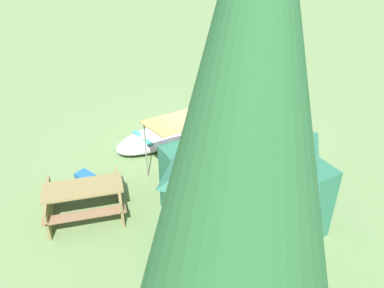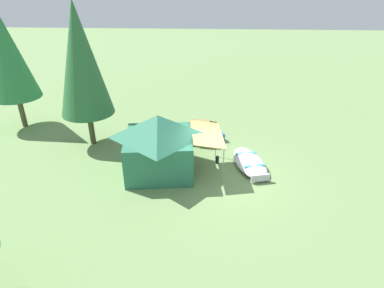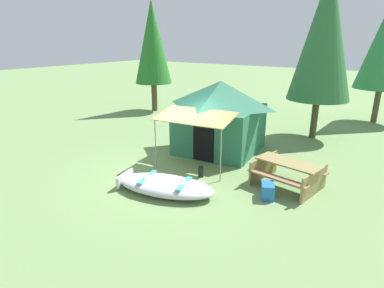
{
  "view_description": "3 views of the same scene",
  "coord_description": "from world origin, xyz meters",
  "px_view_note": "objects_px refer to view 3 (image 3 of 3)",
  "views": [
    {
      "loc": [
        3.92,
        8.22,
        6.22
      ],
      "look_at": [
        0.66,
        0.82,
        1.14
      ],
      "focal_mm": 37.03,
      "sensor_mm": 36.0,
      "label": 1
    },
    {
      "loc": [
        -11.74,
        0.55,
        7.6
      ],
      "look_at": [
        0.83,
        1.21,
        1.02
      ],
      "focal_mm": 30.92,
      "sensor_mm": 36.0,
      "label": 2
    },
    {
      "loc": [
        5.88,
        -7.43,
        3.99
      ],
      "look_at": [
        0.67,
        0.11,
        0.98
      ],
      "focal_mm": 30.14,
      "sensor_mm": 36.0,
      "label": 3
    }
  ],
  "objects_px": {
    "cooler_box": "(268,191)",
    "pine_tree_back_left": "(152,43)",
    "beached_rowboat": "(165,185)",
    "pine_tree_back_right": "(325,35)",
    "canvas_cabin_tent": "(220,115)",
    "picnic_table": "(288,171)",
    "fuel_can": "(201,172)"
  },
  "relations": [
    {
      "from": "cooler_box",
      "to": "pine_tree_back_left",
      "type": "relative_size",
      "value": 0.08
    },
    {
      "from": "cooler_box",
      "to": "pine_tree_back_left",
      "type": "distance_m",
      "value": 12.12
    },
    {
      "from": "beached_rowboat",
      "to": "cooler_box",
      "type": "distance_m",
      "value": 2.73
    },
    {
      "from": "pine_tree_back_left",
      "to": "pine_tree_back_right",
      "type": "relative_size",
      "value": 0.9
    },
    {
      "from": "pine_tree_back_left",
      "to": "pine_tree_back_right",
      "type": "height_order",
      "value": "pine_tree_back_right"
    },
    {
      "from": "pine_tree_back_right",
      "to": "beached_rowboat",
      "type": "bearing_deg",
      "value": -103.88
    },
    {
      "from": "beached_rowboat",
      "to": "pine_tree_back_left",
      "type": "xyz_separation_m",
      "value": [
        -7.16,
        7.82,
        3.57
      ]
    },
    {
      "from": "canvas_cabin_tent",
      "to": "beached_rowboat",
      "type": "bearing_deg",
      "value": -81.96
    },
    {
      "from": "canvas_cabin_tent",
      "to": "pine_tree_back_left",
      "type": "xyz_separation_m",
      "value": [
        -6.61,
        3.96,
        2.45
      ]
    },
    {
      "from": "beached_rowboat",
      "to": "pine_tree_back_right",
      "type": "xyz_separation_m",
      "value": [
        1.87,
        7.56,
        3.92
      ]
    },
    {
      "from": "pine_tree_back_right",
      "to": "picnic_table",
      "type": "bearing_deg",
      "value": -82.26
    },
    {
      "from": "fuel_can",
      "to": "pine_tree_back_left",
      "type": "distance_m",
      "value": 10.42
    },
    {
      "from": "canvas_cabin_tent",
      "to": "fuel_can",
      "type": "distance_m",
      "value": 2.81
    },
    {
      "from": "canvas_cabin_tent",
      "to": "pine_tree_back_right",
      "type": "relative_size",
      "value": 0.65
    },
    {
      "from": "canvas_cabin_tent",
      "to": "cooler_box",
      "type": "height_order",
      "value": "canvas_cabin_tent"
    },
    {
      "from": "beached_rowboat",
      "to": "pine_tree_back_left",
      "type": "relative_size",
      "value": 0.49
    },
    {
      "from": "canvas_cabin_tent",
      "to": "picnic_table",
      "type": "height_order",
      "value": "canvas_cabin_tent"
    },
    {
      "from": "beached_rowboat",
      "to": "fuel_can",
      "type": "xyz_separation_m",
      "value": [
        0.23,
        1.42,
        -0.04
      ]
    },
    {
      "from": "picnic_table",
      "to": "pine_tree_back_right",
      "type": "relative_size",
      "value": 0.3
    },
    {
      "from": "pine_tree_back_left",
      "to": "fuel_can",
      "type": "bearing_deg",
      "value": -40.91
    },
    {
      "from": "fuel_can",
      "to": "pine_tree_back_left",
      "type": "height_order",
      "value": "pine_tree_back_left"
    },
    {
      "from": "cooler_box",
      "to": "fuel_can",
      "type": "height_order",
      "value": "cooler_box"
    },
    {
      "from": "beached_rowboat",
      "to": "picnic_table",
      "type": "bearing_deg",
      "value": 40.88
    },
    {
      "from": "canvas_cabin_tent",
      "to": "fuel_can",
      "type": "relative_size",
      "value": 13.0
    },
    {
      "from": "beached_rowboat",
      "to": "pine_tree_back_right",
      "type": "bearing_deg",
      "value": 76.12
    },
    {
      "from": "pine_tree_back_left",
      "to": "pine_tree_back_right",
      "type": "bearing_deg",
      "value": -1.67
    },
    {
      "from": "beached_rowboat",
      "to": "fuel_can",
      "type": "bearing_deg",
      "value": 80.79
    },
    {
      "from": "cooler_box",
      "to": "canvas_cabin_tent",
      "type": "bearing_deg",
      "value": 138.9
    },
    {
      "from": "beached_rowboat",
      "to": "fuel_can",
      "type": "distance_m",
      "value": 1.44
    },
    {
      "from": "fuel_can",
      "to": "pine_tree_back_left",
      "type": "xyz_separation_m",
      "value": [
        -7.39,
        6.4,
        3.61
      ]
    },
    {
      "from": "cooler_box",
      "to": "pine_tree_back_right",
      "type": "distance_m",
      "value": 7.42
    },
    {
      "from": "canvas_cabin_tent",
      "to": "pine_tree_back_right",
      "type": "height_order",
      "value": "pine_tree_back_right"
    }
  ]
}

